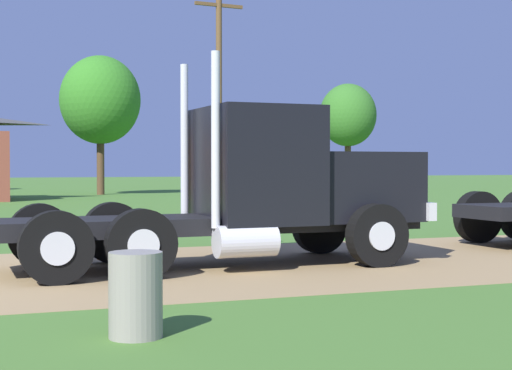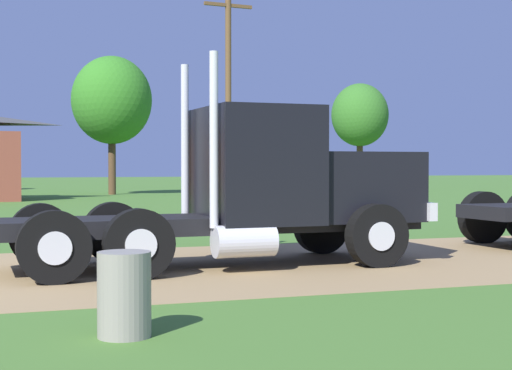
% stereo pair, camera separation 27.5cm
% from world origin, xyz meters
% --- Properties ---
extents(truck_foreground_white, '(7.61, 2.72, 3.54)m').
position_xyz_m(truck_foreground_white, '(6.70, 0.11, 1.31)').
color(truck_foreground_white, black).
rests_on(truck_foreground_white, ground_plane).
extents(steel_barrel, '(0.54, 0.54, 0.86)m').
position_xyz_m(steel_barrel, '(3.40, -4.90, 0.43)').
color(steel_barrel, gray).
rests_on(steel_barrel, ground_plane).
extents(utility_pole_near, '(2.20, 0.36, 9.21)m').
position_xyz_m(utility_pole_near, '(11.86, 19.44, 4.86)').
color(utility_pole_near, brown).
rests_on(utility_pole_near, ground_plane).
extents(tree_right, '(4.68, 4.68, 8.12)m').
position_xyz_m(tree_right, '(8.88, 33.16, 5.52)').
color(tree_right, '#513823').
rests_on(tree_right, ground_plane).
extents(tree_far_right, '(3.98, 3.98, 7.42)m').
position_xyz_m(tree_far_right, '(26.54, 36.26, 5.20)').
color(tree_far_right, '#513823').
rests_on(tree_far_right, ground_plane).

